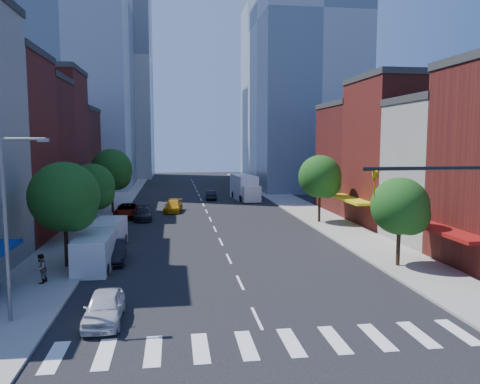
{
  "coord_description": "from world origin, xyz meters",
  "views": [
    {
      "loc": [
        -4.02,
        -22.26,
        8.87
      ],
      "look_at": [
        0.93,
        12.59,
        5.0
      ],
      "focal_mm": 35.0,
      "sensor_mm": 36.0,
      "label": 1
    }
  ],
  "objects_px": {
    "parked_car_front": "(104,307)",
    "taxi": "(173,206)",
    "box_truck": "(245,188)",
    "pedestrian_far": "(41,269)",
    "pedestrian_near": "(71,255)",
    "traffic_car_far": "(243,188)",
    "parked_car_second": "(113,251)",
    "parked_car_third": "(127,211)",
    "cargo_van_far": "(107,235)",
    "traffic_car_oncoming": "(211,195)",
    "cargo_van_near": "(95,252)",
    "parked_car_rear": "(143,214)"
  },
  "relations": [
    {
      "from": "parked_car_front",
      "to": "taxi",
      "type": "distance_m",
      "value": 35.83
    },
    {
      "from": "box_truck",
      "to": "pedestrian_far",
      "type": "height_order",
      "value": "box_truck"
    },
    {
      "from": "pedestrian_near",
      "to": "pedestrian_far",
      "type": "relative_size",
      "value": 1.02
    },
    {
      "from": "parked_car_front",
      "to": "pedestrian_far",
      "type": "height_order",
      "value": "pedestrian_far"
    },
    {
      "from": "traffic_car_far",
      "to": "pedestrian_near",
      "type": "relative_size",
      "value": 2.25
    },
    {
      "from": "parked_car_second",
      "to": "traffic_car_far",
      "type": "relative_size",
      "value": 1.18
    },
    {
      "from": "parked_car_third",
      "to": "taxi",
      "type": "height_order",
      "value": "parked_car_third"
    },
    {
      "from": "cargo_van_far",
      "to": "traffic_car_oncoming",
      "type": "height_order",
      "value": "cargo_van_far"
    },
    {
      "from": "parked_car_third",
      "to": "traffic_car_oncoming",
      "type": "distance_m",
      "value": 18.8
    },
    {
      "from": "cargo_van_near",
      "to": "cargo_van_far",
      "type": "distance_m",
      "value": 6.11
    },
    {
      "from": "traffic_car_oncoming",
      "to": "box_truck",
      "type": "relative_size",
      "value": 0.45
    },
    {
      "from": "cargo_van_near",
      "to": "parked_car_rear",
      "type": "bearing_deg",
      "value": 85.68
    },
    {
      "from": "box_truck",
      "to": "pedestrian_far",
      "type": "relative_size",
      "value": 5.11
    },
    {
      "from": "parked_car_third",
      "to": "cargo_van_far",
      "type": "xyz_separation_m",
      "value": [
        -0.01,
        -16.14,
        0.39
      ]
    },
    {
      "from": "box_truck",
      "to": "pedestrian_far",
      "type": "distance_m",
      "value": 44.27
    },
    {
      "from": "taxi",
      "to": "pedestrian_near",
      "type": "xyz_separation_m",
      "value": [
        -6.94,
        -25.9,
        0.36
      ]
    },
    {
      "from": "parked_car_third",
      "to": "traffic_car_far",
      "type": "relative_size",
      "value": 1.36
    },
    {
      "from": "pedestrian_far",
      "to": "cargo_van_far",
      "type": "bearing_deg",
      "value": 175.76
    },
    {
      "from": "parked_car_second",
      "to": "pedestrian_far",
      "type": "relative_size",
      "value": 2.69
    },
    {
      "from": "traffic_car_far",
      "to": "pedestrian_far",
      "type": "height_order",
      "value": "pedestrian_far"
    },
    {
      "from": "parked_car_third",
      "to": "traffic_car_oncoming",
      "type": "relative_size",
      "value": 1.35
    },
    {
      "from": "parked_car_third",
      "to": "parked_car_rear",
      "type": "bearing_deg",
      "value": -45.95
    },
    {
      "from": "parked_car_second",
      "to": "box_truck",
      "type": "height_order",
      "value": "box_truck"
    },
    {
      "from": "parked_car_front",
      "to": "pedestrian_near",
      "type": "height_order",
      "value": "pedestrian_near"
    },
    {
      "from": "parked_car_second",
      "to": "parked_car_rear",
      "type": "xyz_separation_m",
      "value": [
        1.01,
        18.19,
        -0.1
      ]
    },
    {
      "from": "traffic_car_far",
      "to": "cargo_van_far",
      "type": "bearing_deg",
      "value": 71.55
    },
    {
      "from": "taxi",
      "to": "traffic_car_far",
      "type": "distance_m",
      "value": 24.16
    },
    {
      "from": "cargo_van_near",
      "to": "box_truck",
      "type": "xyz_separation_m",
      "value": [
        16.09,
        36.74,
        0.53
      ]
    },
    {
      "from": "cargo_van_far",
      "to": "parked_car_second",
      "type": "bearing_deg",
      "value": -71.02
    },
    {
      "from": "box_truck",
      "to": "parked_car_second",
      "type": "bearing_deg",
      "value": -118.84
    },
    {
      "from": "parked_car_second",
      "to": "parked_car_third",
      "type": "relative_size",
      "value": 0.86
    },
    {
      "from": "parked_car_rear",
      "to": "taxi",
      "type": "bearing_deg",
      "value": 55.85
    },
    {
      "from": "taxi",
      "to": "traffic_car_far",
      "type": "relative_size",
      "value": 1.19
    },
    {
      "from": "parked_car_front",
      "to": "box_truck",
      "type": "distance_m",
      "value": 48.73
    },
    {
      "from": "cargo_van_far",
      "to": "traffic_car_far",
      "type": "height_order",
      "value": "cargo_van_far"
    },
    {
      "from": "parked_car_third",
      "to": "parked_car_front",
      "type": "bearing_deg",
      "value": -85.4
    },
    {
      "from": "taxi",
      "to": "traffic_car_oncoming",
      "type": "distance_m",
      "value": 13.03
    },
    {
      "from": "parked_car_front",
      "to": "cargo_van_near",
      "type": "distance_m",
      "value": 10.12
    },
    {
      "from": "parked_car_third",
      "to": "cargo_van_far",
      "type": "bearing_deg",
      "value": -89.01
    },
    {
      "from": "cargo_van_near",
      "to": "box_truck",
      "type": "relative_size",
      "value": 0.62
    },
    {
      "from": "box_truck",
      "to": "parked_car_rear",
      "type": "bearing_deg",
      "value": -135.67
    },
    {
      "from": "parked_car_rear",
      "to": "cargo_van_near",
      "type": "height_order",
      "value": "cargo_van_near"
    },
    {
      "from": "taxi",
      "to": "traffic_car_oncoming",
      "type": "height_order",
      "value": "taxi"
    },
    {
      "from": "cargo_van_far",
      "to": "pedestrian_near",
      "type": "distance_m",
      "value": 6.44
    },
    {
      "from": "cargo_van_near",
      "to": "pedestrian_far",
      "type": "xyz_separation_m",
      "value": [
        -2.7,
        -3.34,
        -0.14
      ]
    },
    {
      "from": "traffic_car_far",
      "to": "parked_car_front",
      "type": "bearing_deg",
      "value": 79.54
    },
    {
      "from": "cargo_van_far",
      "to": "taxi",
      "type": "bearing_deg",
      "value": 80.23
    },
    {
      "from": "pedestrian_near",
      "to": "taxi",
      "type": "bearing_deg",
      "value": -1.63
    },
    {
      "from": "cargo_van_near",
      "to": "taxi",
      "type": "relative_size",
      "value": 1.17
    },
    {
      "from": "box_truck",
      "to": "taxi",
      "type": "bearing_deg",
      "value": -139.81
    }
  ]
}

